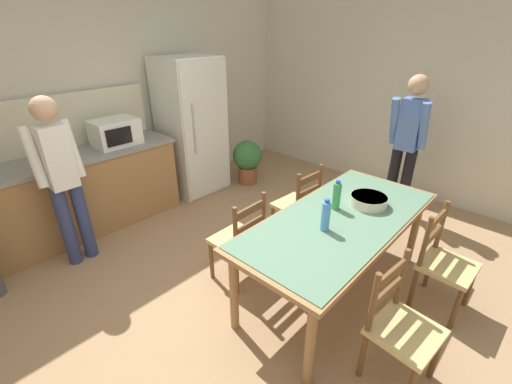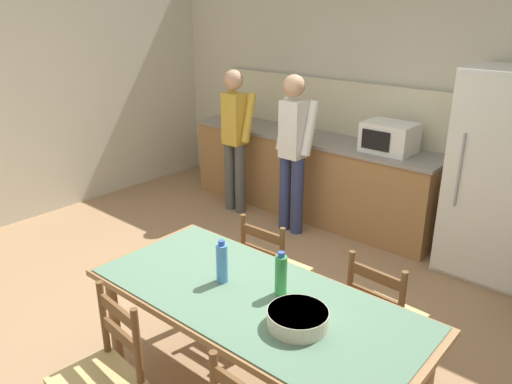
# 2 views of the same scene
# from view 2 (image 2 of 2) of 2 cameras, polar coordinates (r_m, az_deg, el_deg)

# --- Properties ---
(ground_plane) EXTENTS (8.32, 8.32, 0.00)m
(ground_plane) POSITION_cam_2_polar(r_m,az_deg,el_deg) (4.03, -2.81, -14.91)
(ground_plane) COLOR #9E7A56
(wall_back) EXTENTS (6.52, 0.12, 2.90)m
(wall_back) POSITION_cam_2_polar(r_m,az_deg,el_deg) (5.57, 16.54, 10.66)
(wall_back) COLOR beige
(wall_back) RESTS_ON ground
(wall_left) EXTENTS (0.12, 5.20, 2.90)m
(wall_left) POSITION_cam_2_polar(r_m,az_deg,el_deg) (6.09, -26.19, 10.22)
(wall_left) COLOR beige
(wall_left) RESTS_ON ground
(kitchen_counter) EXTENTS (3.13, 0.66, 0.94)m
(kitchen_counter) POSITION_cam_2_polar(r_m,az_deg,el_deg) (5.86, 6.10, 2.00)
(kitchen_counter) COLOR #9E7042
(kitchen_counter) RESTS_ON ground
(counter_splashback) EXTENTS (3.09, 0.03, 0.60)m
(counter_splashback) POSITION_cam_2_polar(r_m,az_deg,el_deg) (5.92, 8.17, 9.77)
(counter_splashback) COLOR beige
(counter_splashback) RESTS_ON kitchen_counter
(refrigerator) EXTENTS (0.76, 0.73, 1.86)m
(refrigerator) POSITION_cam_2_polar(r_m,az_deg,el_deg) (4.87, 26.05, 1.65)
(refrigerator) COLOR silver
(refrigerator) RESTS_ON ground
(microwave) EXTENTS (0.50, 0.39, 0.30)m
(microwave) POSITION_cam_2_polar(r_m,az_deg,el_deg) (5.20, 15.00, 6.05)
(microwave) COLOR white
(microwave) RESTS_ON kitchen_counter
(dining_table) EXTENTS (2.04, 0.94, 0.79)m
(dining_table) POSITION_cam_2_polar(r_m,az_deg,el_deg) (2.96, -0.19, -13.08)
(dining_table) COLOR olive
(dining_table) RESTS_ON ground
(bottle_near_centre) EXTENTS (0.07, 0.07, 0.27)m
(bottle_near_centre) POSITION_cam_2_polar(r_m,az_deg,el_deg) (3.00, -3.91, -8.05)
(bottle_near_centre) COLOR #4C8ED6
(bottle_near_centre) RESTS_ON dining_table
(bottle_off_centre) EXTENTS (0.07, 0.07, 0.27)m
(bottle_off_centre) POSITION_cam_2_polar(r_m,az_deg,el_deg) (2.87, 2.86, -9.43)
(bottle_off_centre) COLOR green
(bottle_off_centre) RESTS_ON dining_table
(serving_bowl) EXTENTS (0.32, 0.32, 0.09)m
(serving_bowl) POSITION_cam_2_polar(r_m,az_deg,el_deg) (2.66, 4.80, -14.09)
(serving_bowl) COLOR beige
(serving_bowl) RESTS_ON dining_table
(chair_side_near_left) EXTENTS (0.45, 0.43, 0.91)m
(chair_side_near_left) POSITION_cam_2_polar(r_m,az_deg,el_deg) (3.02, -17.16, -19.65)
(chair_side_near_left) COLOR brown
(chair_side_near_left) RESTS_ON ground
(chair_side_far_right) EXTENTS (0.44, 0.42, 0.91)m
(chair_side_far_right) POSITION_cam_2_polar(r_m,az_deg,el_deg) (3.43, 14.24, -13.77)
(chair_side_far_right) COLOR brown
(chair_side_far_right) RESTS_ON ground
(chair_side_far_left) EXTENTS (0.43, 0.41, 0.91)m
(chair_side_far_left) POSITION_cam_2_polar(r_m,az_deg,el_deg) (3.83, 1.95, -9.12)
(chair_side_far_left) COLOR brown
(chair_side_far_left) RESTS_ON ground
(person_at_sink) EXTENTS (0.42, 0.29, 1.67)m
(person_at_sink) POSITION_cam_2_polar(r_m,az_deg,el_deg) (5.76, -2.42, 6.59)
(person_at_sink) COLOR #4C4C4C
(person_at_sink) RESTS_ON ground
(person_at_counter) EXTENTS (0.42, 0.29, 1.69)m
(person_at_counter) POSITION_cam_2_polar(r_m,az_deg,el_deg) (5.21, 4.25, 5.18)
(person_at_counter) COLOR navy
(person_at_counter) RESTS_ON ground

